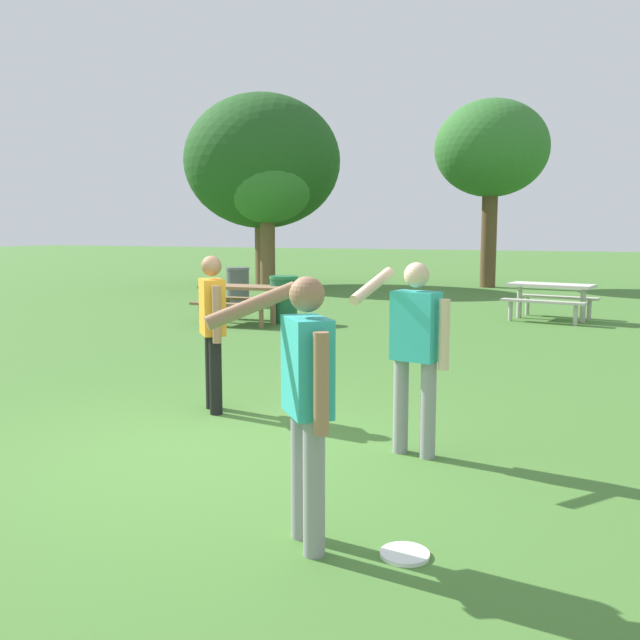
{
  "coord_description": "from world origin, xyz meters",
  "views": [
    {
      "loc": [
        3.17,
        -5.0,
        1.91
      ],
      "look_at": [
        0.37,
        1.44,
        1.0
      ],
      "focal_mm": 39.37,
      "sensor_mm": 36.0,
      "label": 1
    }
  ],
  "objects_px": {
    "trash_can_beside_table": "(284,299)",
    "tree_tall_left": "(262,162)",
    "person_catcher": "(213,323)",
    "picnic_table_near": "(243,296)",
    "tree_far_right": "(491,150)",
    "trash_can_further_along": "(238,286)",
    "tree_broad_center": "(267,179)",
    "person_thrower": "(305,391)",
    "person_bystander": "(415,344)",
    "frisbee": "(405,554)",
    "picnic_table_far": "(551,294)"
  },
  "relations": [
    {
      "from": "tree_tall_left",
      "to": "tree_broad_center",
      "type": "bearing_deg",
      "value": -52.04
    },
    {
      "from": "tree_tall_left",
      "to": "tree_far_right",
      "type": "relative_size",
      "value": 1.05
    },
    {
      "from": "person_catcher",
      "to": "trash_can_beside_table",
      "type": "height_order",
      "value": "person_catcher"
    },
    {
      "from": "trash_can_further_along",
      "to": "tree_broad_center",
      "type": "relative_size",
      "value": 0.19
    },
    {
      "from": "tree_broad_center",
      "to": "tree_far_right",
      "type": "distance_m",
      "value": 7.35
    },
    {
      "from": "picnic_table_near",
      "to": "trash_can_beside_table",
      "type": "bearing_deg",
      "value": 28.53
    },
    {
      "from": "frisbee",
      "to": "trash_can_further_along",
      "type": "bearing_deg",
      "value": 124.11
    },
    {
      "from": "frisbee",
      "to": "trash_can_further_along",
      "type": "xyz_separation_m",
      "value": [
        -7.8,
        11.51,
        0.47
      ]
    },
    {
      "from": "person_catcher",
      "to": "picnic_table_near",
      "type": "distance_m",
      "value": 7.04
    },
    {
      "from": "tree_tall_left",
      "to": "person_bystander",
      "type": "bearing_deg",
      "value": -58.02
    },
    {
      "from": "picnic_table_near",
      "to": "person_catcher",
      "type": "bearing_deg",
      "value": -62.89
    },
    {
      "from": "person_thrower",
      "to": "frisbee",
      "type": "xyz_separation_m",
      "value": [
        0.59,
        0.11,
        -0.95
      ]
    },
    {
      "from": "trash_can_further_along",
      "to": "tree_far_right",
      "type": "height_order",
      "value": "tree_far_right"
    },
    {
      "from": "picnic_table_far",
      "to": "tree_tall_left",
      "type": "xyz_separation_m",
      "value": [
        -9.97,
        5.85,
        3.59
      ]
    },
    {
      "from": "picnic_table_far",
      "to": "tree_broad_center",
      "type": "bearing_deg",
      "value": 151.22
    },
    {
      "from": "picnic_table_far",
      "to": "trash_can_beside_table",
      "type": "bearing_deg",
      "value": -152.37
    },
    {
      "from": "tree_broad_center",
      "to": "tree_far_right",
      "type": "xyz_separation_m",
      "value": [
        6.71,
        2.86,
        0.93
      ]
    },
    {
      "from": "tree_tall_left",
      "to": "person_thrower",
      "type": "bearing_deg",
      "value": -61.22
    },
    {
      "from": "person_thrower",
      "to": "tree_broad_center",
      "type": "xyz_separation_m",
      "value": [
        -9.17,
        16.96,
        2.57
      ]
    },
    {
      "from": "frisbee",
      "to": "tree_tall_left",
      "type": "height_order",
      "value": "tree_tall_left"
    },
    {
      "from": "frisbee",
      "to": "picnic_table_far",
      "type": "relative_size",
      "value": 0.15
    },
    {
      "from": "person_catcher",
      "to": "picnic_table_near",
      "type": "bearing_deg",
      "value": 117.11
    },
    {
      "from": "person_thrower",
      "to": "trash_can_beside_table",
      "type": "relative_size",
      "value": 1.71
    },
    {
      "from": "tree_tall_left",
      "to": "trash_can_further_along",
      "type": "bearing_deg",
      "value": -67.59
    },
    {
      "from": "person_thrower",
      "to": "picnic_table_near",
      "type": "height_order",
      "value": "person_thrower"
    },
    {
      "from": "frisbee",
      "to": "person_thrower",
      "type": "bearing_deg",
      "value": -169.77
    },
    {
      "from": "person_bystander",
      "to": "frisbee",
      "type": "height_order",
      "value": "person_bystander"
    },
    {
      "from": "trash_can_beside_table",
      "to": "trash_can_further_along",
      "type": "xyz_separation_m",
      "value": [
        -2.51,
        2.47,
        0.0
      ]
    },
    {
      "from": "tree_far_right",
      "to": "tree_broad_center",
      "type": "bearing_deg",
      "value": -156.91
    },
    {
      "from": "tree_tall_left",
      "to": "tree_far_right",
      "type": "bearing_deg",
      "value": 16.99
    },
    {
      "from": "person_catcher",
      "to": "picnic_table_far",
      "type": "bearing_deg",
      "value": 74.84
    },
    {
      "from": "picnic_table_near",
      "to": "tree_far_right",
      "type": "relative_size",
      "value": 0.29
    },
    {
      "from": "person_bystander",
      "to": "trash_can_beside_table",
      "type": "relative_size",
      "value": 1.71
    },
    {
      "from": "person_thrower",
      "to": "trash_can_further_along",
      "type": "bearing_deg",
      "value": 121.8
    },
    {
      "from": "person_bystander",
      "to": "frisbee",
      "type": "distance_m",
      "value": 2.11
    },
    {
      "from": "person_thrower",
      "to": "person_bystander",
      "type": "relative_size",
      "value": 1.0
    },
    {
      "from": "picnic_table_far",
      "to": "picnic_table_near",
      "type": "bearing_deg",
      "value": -152.26
    },
    {
      "from": "picnic_table_far",
      "to": "trash_can_further_along",
      "type": "xyz_separation_m",
      "value": [
        -7.5,
        -0.15,
        -0.08
      ]
    },
    {
      "from": "trash_can_beside_table",
      "to": "person_bystander",
      "type": "bearing_deg",
      "value": -56.32
    },
    {
      "from": "person_bystander",
      "to": "frisbee",
      "type": "bearing_deg",
      "value": -75.4
    },
    {
      "from": "picnic_table_far",
      "to": "tree_tall_left",
      "type": "bearing_deg",
      "value": 149.59
    },
    {
      "from": "person_thrower",
      "to": "trash_can_beside_table",
      "type": "bearing_deg",
      "value": 117.16
    },
    {
      "from": "picnic_table_near",
      "to": "tree_broad_center",
      "type": "xyz_separation_m",
      "value": [
        -3.75,
        8.2,
        2.97
      ]
    },
    {
      "from": "tree_tall_left",
      "to": "tree_broad_center",
      "type": "distance_m",
      "value": 1.04
    },
    {
      "from": "frisbee",
      "to": "trash_can_beside_table",
      "type": "bearing_deg",
      "value": 120.32
    },
    {
      "from": "person_catcher",
      "to": "tree_far_right",
      "type": "bearing_deg",
      "value": 90.8
    },
    {
      "from": "person_thrower",
      "to": "picnic_table_near",
      "type": "bearing_deg",
      "value": 121.72
    },
    {
      "from": "trash_can_beside_table",
      "to": "tree_tall_left",
      "type": "bearing_deg",
      "value": 120.48
    },
    {
      "from": "trash_can_beside_table",
      "to": "tree_tall_left",
      "type": "relative_size",
      "value": 0.15
    },
    {
      "from": "tree_tall_left",
      "to": "picnic_table_near",
      "type": "bearing_deg",
      "value": -64.31
    }
  ]
}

